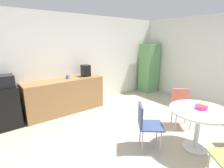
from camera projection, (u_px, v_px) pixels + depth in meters
The scene contains 12 objects.
ground_plane at pixel (162, 149), 3.06m from camera, with size 6.00×6.00×0.00m, color #B2A893.
wall_back at pixel (81, 61), 5.03m from camera, with size 6.00×0.10×2.60m, color white.
counter_block at pixel (65, 96), 4.57m from camera, with size 2.06×0.60×0.90m, color #9E7042.
mini_fridge at pixel (6, 107), 3.75m from camera, with size 0.54×0.54×0.92m, color black.
microwave at pixel (1, 82), 3.60m from camera, with size 0.48×0.38×0.26m, color black.
locker_cabinet at pixel (149, 68), 6.30m from camera, with size 0.60×0.50×1.75m, color #599959.
round_table at pixel (199, 118), 2.94m from camera, with size 1.00×1.00×0.76m.
chair_navy at pixel (145, 121), 2.99m from camera, with size 0.59×0.59×0.83m.
chair_coral at pixel (181, 103), 3.85m from camera, with size 0.59×0.59×0.83m.
fruit_bowl at pixel (202, 107), 2.92m from camera, with size 0.20×0.20×0.11m.
mug_white at pixel (67, 77), 4.51m from camera, with size 0.13×0.08×0.09m.
coffee_maker at pixel (86, 71), 4.80m from camera, with size 0.20×0.24×0.32m, color black.
Camera 1 is at (-2.34, -1.55, 1.93)m, focal length 27.23 mm.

